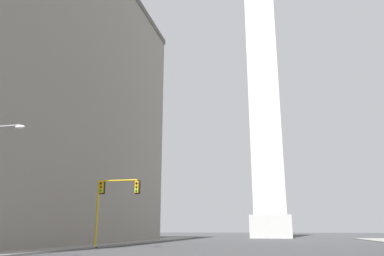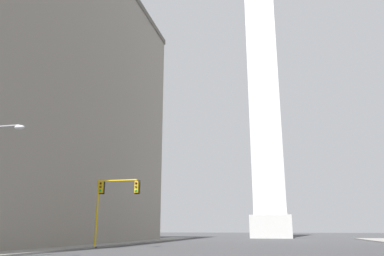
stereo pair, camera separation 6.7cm
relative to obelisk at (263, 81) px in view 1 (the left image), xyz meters
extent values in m
cube|color=gray|center=(-17.28, -50.42, -33.37)|extent=(5.00, 94.54, 0.15)
cube|color=silver|center=(0.00, 0.00, -31.23)|extent=(8.03, 8.03, 4.43)
cube|color=silver|center=(0.00, 0.00, -0.19)|extent=(6.42, 6.42, 57.64)
cylinder|color=yellow|center=(-14.92, -45.45, -30.26)|extent=(0.18, 0.18, 6.36)
cylinder|color=#262626|center=(-14.92, -45.45, -33.39)|extent=(0.40, 0.40, 0.10)
cube|color=yellow|center=(-14.63, -45.45, -27.78)|extent=(0.35, 0.35, 1.10)
cube|color=black|center=(-14.64, -45.27, -27.78)|extent=(0.58, 0.05, 1.32)
sphere|color=#410907|center=(-14.63, -45.64, -27.44)|extent=(0.22, 0.22, 0.22)
sphere|color=#483506|center=(-14.63, -45.64, -27.78)|extent=(0.22, 0.22, 0.22)
sphere|color=green|center=(-14.63, -45.64, -28.12)|extent=(0.22, 0.22, 0.22)
cylinder|color=yellow|center=(-12.94, -45.45, -27.18)|extent=(3.96, 0.14, 0.14)
sphere|color=yellow|center=(-14.92, -45.45, -27.18)|extent=(0.18, 0.18, 0.18)
cube|color=yellow|center=(-10.96, -45.45, -27.85)|extent=(0.35, 0.35, 1.10)
cube|color=black|center=(-10.96, -45.27, -27.85)|extent=(0.58, 0.05, 1.32)
sphere|color=#410907|center=(-10.95, -45.64, -27.51)|extent=(0.22, 0.22, 0.22)
sphere|color=#483506|center=(-10.95, -45.64, -27.85)|extent=(0.22, 0.22, 0.22)
sphere|color=green|center=(-10.95, -45.64, -28.19)|extent=(0.22, 0.22, 0.22)
cylinder|color=gray|center=(-13.46, -60.79, -25.84)|extent=(2.28, 0.12, 0.12)
ellipsoid|color=silver|center=(-12.32, -60.79, -25.96)|extent=(0.64, 0.36, 0.26)
camera|label=1|loc=(2.35, -79.04, -31.74)|focal=35.00mm
camera|label=2|loc=(2.42, -79.02, -31.74)|focal=35.00mm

